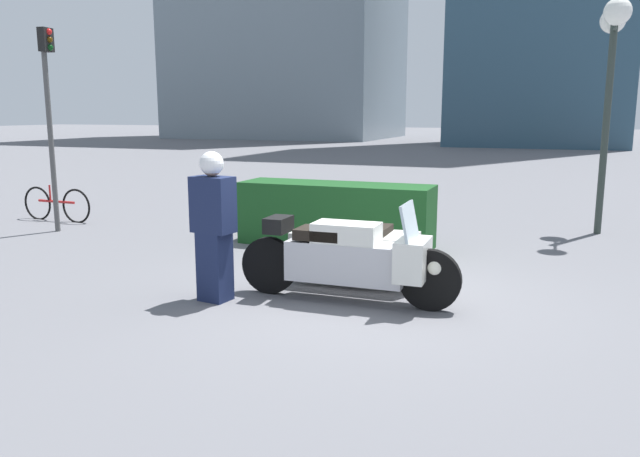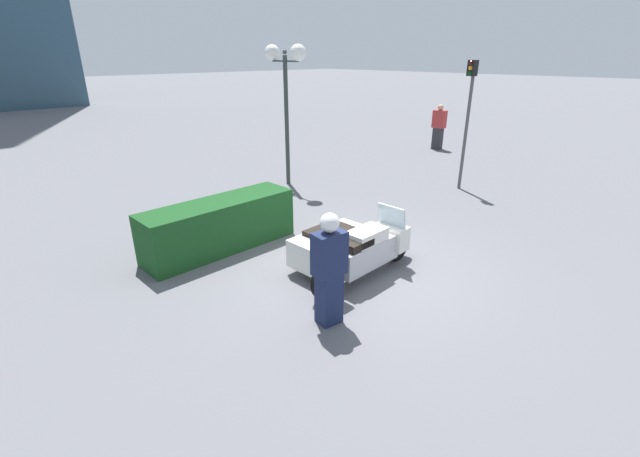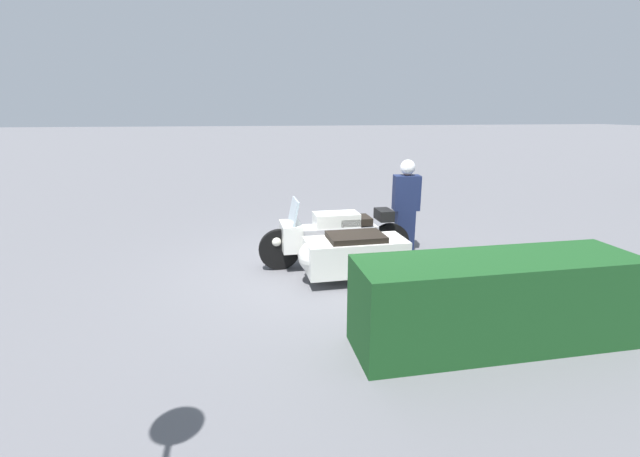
# 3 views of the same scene
# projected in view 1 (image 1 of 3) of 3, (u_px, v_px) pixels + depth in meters

# --- Properties ---
(ground_plane) EXTENTS (160.00, 160.00, 0.00)m
(ground_plane) POSITION_uv_depth(u_px,v_px,m) (360.00, 295.00, 7.34)
(ground_plane) COLOR slate
(police_motorcycle) EXTENTS (2.58, 1.37, 1.17)m
(police_motorcycle) POSITION_uv_depth(u_px,v_px,m) (359.00, 253.00, 7.39)
(police_motorcycle) COLOR black
(police_motorcycle) RESTS_ON ground
(officer_rider) EXTENTS (0.50, 0.35, 1.70)m
(officer_rider) POSITION_uv_depth(u_px,v_px,m) (213.00, 223.00, 6.99)
(officer_rider) COLOR #192347
(officer_rider) RESTS_ON ground
(hedge_bush_curbside) EXTENTS (3.11, 0.86, 1.01)m
(hedge_bush_curbside) POSITION_uv_depth(u_px,v_px,m) (335.00, 215.00, 10.00)
(hedge_bush_curbside) COLOR #19471E
(hedge_bush_curbside) RESTS_ON ground
(twin_lamp_post) EXTENTS (0.43, 1.52, 3.91)m
(twin_lamp_post) POSITION_uv_depth(u_px,v_px,m) (613.00, 45.00, 10.47)
(twin_lamp_post) COLOR #2D3833
(twin_lamp_post) RESTS_ON ground
(traffic_light_far) EXTENTS (0.23, 0.28, 3.54)m
(traffic_light_far) POSITION_uv_depth(u_px,v_px,m) (49.00, 101.00, 10.85)
(traffic_light_far) COLOR #4C4C4C
(traffic_light_far) RESTS_ON ground
(bicycle_parked) EXTENTS (1.68, 0.08, 0.73)m
(bicycle_parked) POSITION_uv_depth(u_px,v_px,m) (57.00, 204.00, 12.30)
(bicycle_parked) COLOR black
(bicycle_parked) RESTS_ON ground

